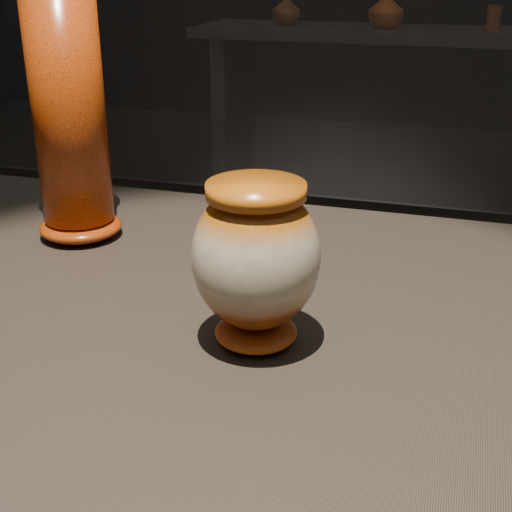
{
  "coord_description": "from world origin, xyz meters",
  "views": [
    {
      "loc": [
        0.02,
        -0.71,
        1.3
      ],
      "look_at": [
        -0.18,
        -0.06,
        1.0
      ],
      "focal_mm": 50.0,
      "sensor_mm": 36.0,
      "label": 1
    }
  ],
  "objects": [
    {
      "name": "back_shelf",
      "position": [
        -0.47,
        3.29,
        0.64
      ],
      "size": [
        2.0,
        0.6,
        0.9
      ],
      "color": "black",
      "rests_on": "ground"
    },
    {
      "name": "back_vase_right",
      "position": [
        0.09,
        3.31,
        0.96
      ],
      "size": [
        0.07,
        0.07,
        0.13
      ],
      "primitive_type": "cylinder",
      "color": "#913F15",
      "rests_on": "back_shelf"
    },
    {
      "name": "main_vase",
      "position": [
        -0.18,
        -0.06,
        1.0
      ],
      "size": [
        0.16,
        0.16,
        0.18
      ],
      "rotation": [
        0.0,
        0.0,
        0.19
      ],
      "color": "#77310A",
      "rests_on": "display_plinth"
    },
    {
      "name": "tall_vase",
      "position": [
        -0.51,
        0.16,
        1.08
      ],
      "size": [
        0.15,
        0.15,
        0.38
      ],
      "rotation": [
        0.0,
        0.0,
        -0.24
      ],
      "color": "#D3480E",
      "rests_on": "display_plinth"
    },
    {
      "name": "back_vase_mid",
      "position": [
        -0.45,
        3.28,
        1.0
      ],
      "size": [
        0.21,
        0.21,
        0.19
      ],
      "primitive_type": "imported",
      "rotation": [
        0.0,
        0.0,
        6.12
      ],
      "color": "#77310A",
      "rests_on": "back_shelf"
    },
    {
      "name": "back_vase_left",
      "position": [
        -1.0,
        3.3,
        0.98
      ],
      "size": [
        0.22,
        0.22,
        0.16
      ],
      "primitive_type": "imported",
      "rotation": [
        0.0,
        0.0,
        5.64
      ],
      "color": "#913F15",
      "rests_on": "back_shelf"
    }
  ]
}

